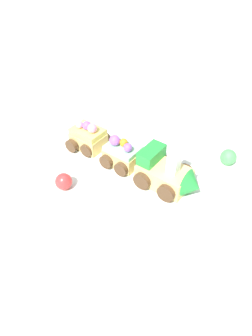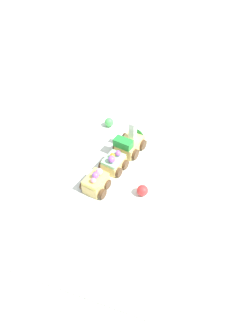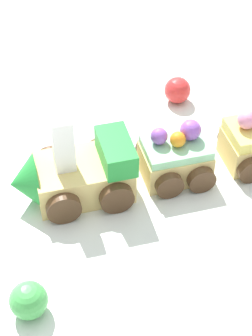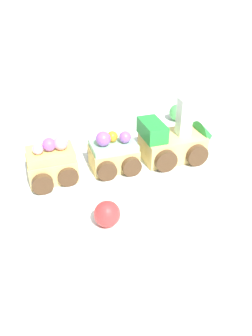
# 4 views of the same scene
# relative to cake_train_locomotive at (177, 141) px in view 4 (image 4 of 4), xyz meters

# --- Properties ---
(ground_plane) EXTENTS (10.00, 10.00, 0.00)m
(ground_plane) POSITION_rel_cake_train_locomotive_xyz_m (-0.08, 0.01, -0.04)
(ground_plane) COLOR beige
(display_board) EXTENTS (0.75, 0.39, 0.01)m
(display_board) POSITION_rel_cake_train_locomotive_xyz_m (-0.08, 0.01, -0.03)
(display_board) COLOR silver
(display_board) RESTS_ON ground_plane
(cake_train_locomotive) EXTENTS (0.12, 0.09, 0.09)m
(cake_train_locomotive) POSITION_rel_cake_train_locomotive_xyz_m (0.00, 0.00, 0.00)
(cake_train_locomotive) COLOR #E5C675
(cake_train_locomotive) RESTS_ON display_board
(cake_car_mint) EXTENTS (0.08, 0.08, 0.06)m
(cake_car_mint) POSITION_rel_cake_train_locomotive_xyz_m (-0.10, 0.02, -0.00)
(cake_car_mint) COLOR #E5C675
(cake_car_mint) RESTS_ON display_board
(cake_car_lemon) EXTENTS (0.08, 0.08, 0.06)m
(cake_car_lemon) POSITION_rel_cake_train_locomotive_xyz_m (-0.19, 0.04, -0.00)
(cake_car_lemon) COLOR #E5C675
(cake_car_lemon) RESTS_ON display_board
(gumball_red) EXTENTS (0.03, 0.03, 0.03)m
(gumball_red) POSITION_rel_cake_train_locomotive_xyz_m (-0.17, -0.08, -0.01)
(gumball_red) COLOR red
(gumball_red) RESTS_ON display_board
(gumball_green) EXTENTS (0.03, 0.03, 0.03)m
(gumball_green) POSITION_rel_cake_train_locomotive_xyz_m (0.09, 0.11, -0.01)
(gumball_green) COLOR #4CBC56
(gumball_green) RESTS_ON display_board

